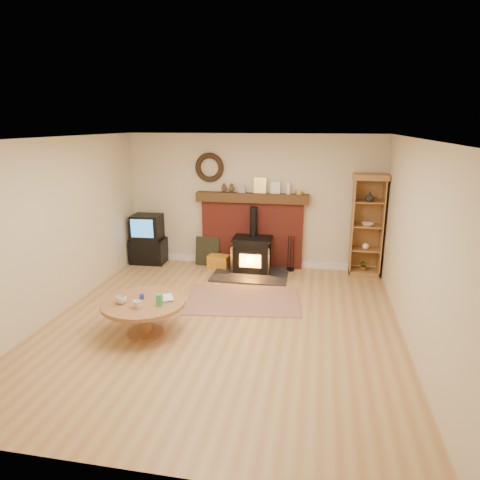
% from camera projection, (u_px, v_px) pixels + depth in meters
% --- Properties ---
extents(ground, '(5.50, 5.50, 0.00)m').
position_uv_depth(ground, '(222.00, 324.00, 6.13)').
color(ground, '#AB7847').
rests_on(ground, ground).
extents(room_shell, '(5.02, 5.52, 2.61)m').
position_uv_depth(room_shell, '(221.00, 205.00, 5.77)').
color(room_shell, beige).
rests_on(room_shell, ground).
extents(chimney_breast, '(2.20, 0.22, 1.78)m').
position_uv_depth(chimney_breast, '(252.00, 227.00, 8.45)').
color(chimney_breast, maroon).
rests_on(chimney_breast, ground).
extents(wood_stove, '(1.40, 1.00, 1.25)m').
position_uv_depth(wood_stove, '(252.00, 256.00, 8.19)').
color(wood_stove, black).
rests_on(wood_stove, ground).
extents(area_rug, '(1.97, 1.48, 0.01)m').
position_uv_depth(area_rug, '(243.00, 300.00, 6.96)').
color(area_rug, brown).
rests_on(area_rug, ground).
extents(tv_unit, '(0.70, 0.51, 1.01)m').
position_uv_depth(tv_unit, '(148.00, 240.00, 8.72)').
color(tv_unit, black).
rests_on(tv_unit, ground).
extents(curio_cabinet, '(0.61, 0.44, 1.91)m').
position_uv_depth(curio_cabinet, '(367.00, 225.00, 7.92)').
color(curio_cabinet, olive).
rests_on(curio_cabinet, ground).
extents(firelog_box, '(0.45, 0.33, 0.26)m').
position_uv_depth(firelog_box, '(219.00, 262.00, 8.48)').
color(firelog_box, yellow).
rests_on(firelog_box, ground).
extents(leaning_painting, '(0.48, 0.13, 0.57)m').
position_uv_depth(leaning_painting, '(207.00, 251.00, 8.63)').
color(leaning_painting, black).
rests_on(leaning_painting, ground).
extents(fire_tools, '(0.16, 0.16, 0.70)m').
position_uv_depth(fire_tools, '(290.00, 264.00, 8.33)').
color(fire_tools, black).
rests_on(fire_tools, ground).
extents(coffee_table, '(1.13, 1.13, 0.64)m').
position_uv_depth(coffee_table, '(144.00, 307.00, 5.76)').
color(coffee_table, brown).
rests_on(coffee_table, ground).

